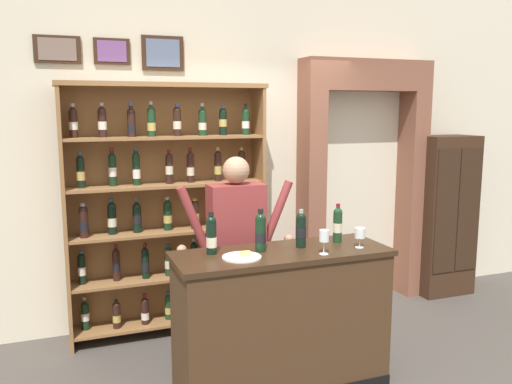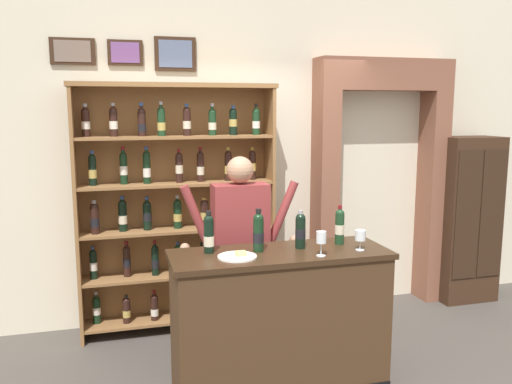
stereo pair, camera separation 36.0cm
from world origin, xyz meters
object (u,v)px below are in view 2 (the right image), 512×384
shopkeeper (240,235)px  tasting_bottle_vin_santo (300,230)px  wine_shelf (177,203)px  wine_glass_left (360,236)px  tasting_bottle_brunello (258,232)px  side_cabinet (467,219)px  wine_glass_right (321,238)px  tasting_counter (280,321)px  tasting_bottle_rosso (209,234)px  tasting_bottle_prosecco (340,226)px  cheese_plate (238,256)px

shopkeeper → tasting_bottle_vin_santo: shopkeeper is taller
wine_shelf → wine_glass_left: size_ratio=15.28×
tasting_bottle_brunello → tasting_bottle_vin_santo: (0.32, -0.00, -0.01)m
side_cabinet → wine_glass_right: size_ratio=10.03×
tasting_counter → shopkeeper: bearing=104.4°
tasting_bottle_rosso → wine_shelf: bearing=93.9°
wine_shelf → tasting_bottle_prosecco: bearing=-48.1°
wine_shelf → tasting_bottle_brunello: 1.30m
tasting_bottle_vin_santo → tasting_counter: bearing=-163.8°
tasting_bottle_brunello → wine_glass_left: size_ratio=2.08×
tasting_bottle_brunello → wine_glass_right: (0.38, -0.24, -0.02)m
side_cabinet → cheese_plate: 3.12m
tasting_bottle_prosecco → cheese_plate: bearing=-169.6°
side_cabinet → wine_glass_right: side_cabinet is taller
tasting_bottle_vin_santo → tasting_bottle_rosso: bearing=174.9°
cheese_plate → tasting_counter: bearing=11.2°
shopkeeper → tasting_bottle_prosecco: shopkeeper is taller
side_cabinet → tasting_counter: 2.81m
tasting_counter → wine_glass_right: wine_glass_right is taller
side_cabinet → wine_glass_left: (-1.93, -1.36, 0.26)m
wine_glass_left → cheese_plate: size_ratio=0.55×
tasting_counter → wine_glass_left: bearing=-11.8°
shopkeeper → tasting_bottle_vin_santo: bearing=-58.9°
wine_shelf → wine_glass_right: size_ratio=12.96×
shopkeeper → tasting_bottle_vin_santo: (0.32, -0.53, 0.14)m
tasting_bottle_vin_santo → wine_glass_right: tasting_bottle_vin_santo is taller
tasting_bottle_prosecco → wine_glass_left: bearing=-71.1°
tasting_counter → tasting_bottle_vin_santo: bearing=16.2°
wine_shelf → wine_glass_left: bearing=-50.8°
tasting_counter → wine_glass_left: size_ratio=10.62×
shopkeeper → tasting_bottle_prosecco: (0.65, -0.49, 0.14)m
wine_shelf → tasting_bottle_prosecco: size_ratio=7.61×
tasting_bottle_rosso → tasting_bottle_brunello: (0.35, -0.05, 0.00)m
wine_glass_right → shopkeeper: bearing=116.9°
wine_glass_left → cheese_plate: (-0.89, 0.05, -0.09)m
tasting_bottle_rosso → wine_glass_left: tasting_bottle_rosso is taller
tasting_bottle_brunello → wine_glass_right: tasting_bottle_brunello is taller
wine_shelf → tasting_counter: (0.57, -1.28, -0.67)m
shopkeeper → tasting_bottle_rosso: 0.60m
wine_shelf → cheese_plate: 1.37m
shopkeeper → tasting_bottle_rosso: shopkeeper is taller
wine_shelf → tasting_counter: 1.56m
tasting_bottle_vin_santo → tasting_bottle_prosecco: bearing=6.3°
tasting_bottle_brunello → wine_glass_left: (0.71, -0.17, -0.04)m
shopkeeper → cheese_plate: 0.67m
tasting_bottle_brunello → shopkeeper: bearing=90.4°
tasting_bottle_rosso → wine_glass_right: tasting_bottle_rosso is taller
tasting_bottle_vin_santo → wine_glass_right: size_ratio=1.62×
wine_shelf → shopkeeper: wine_shelf is taller
shopkeeper → tasting_bottle_rosso: size_ratio=5.55×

